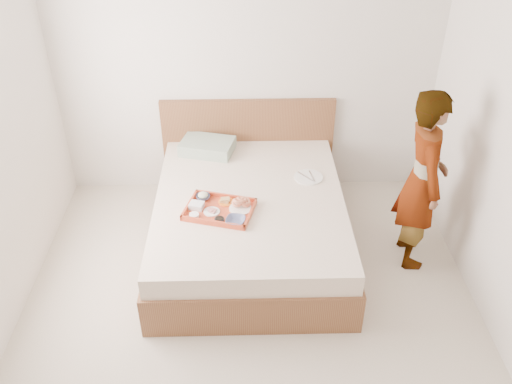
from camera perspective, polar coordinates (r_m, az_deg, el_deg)
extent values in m
cube|color=beige|center=(4.14, -0.52, -14.66)|extent=(3.50, 4.00, 0.01)
cube|color=silver|center=(5.04, -1.02, 13.28)|extent=(3.50, 0.01, 2.60)
cube|color=brown|center=(4.68, -0.64, -3.19)|extent=(1.65, 2.00, 0.53)
cube|color=brown|center=(5.37, -0.82, 4.94)|extent=(1.65, 0.06, 0.95)
cube|color=#93A293|center=(5.14, -5.08, 4.75)|extent=(0.54, 0.43, 0.11)
cube|color=#CC5C30|center=(4.35, -3.82, -1.82)|extent=(0.61, 0.51, 0.05)
cylinder|color=white|center=(4.36, -1.62, -1.73)|extent=(0.22, 0.22, 0.01)
imported|color=navy|center=(4.22, -2.14, -2.99)|extent=(0.18, 0.18, 0.04)
cylinder|color=black|center=(4.24, -3.82, -2.93)|extent=(0.09, 0.09, 0.03)
cylinder|color=white|center=(4.34, -4.63, -2.06)|extent=(0.16, 0.16, 0.01)
cylinder|color=orange|center=(4.44, -3.13, -1.02)|extent=(0.16, 0.16, 0.01)
imported|color=navy|center=(4.49, -5.52, -0.53)|extent=(0.14, 0.14, 0.04)
cube|color=silver|center=(4.39, -6.20, -1.42)|extent=(0.13, 0.12, 0.05)
cylinder|color=white|center=(4.30, -6.45, -2.44)|extent=(0.09, 0.09, 0.03)
cylinder|color=white|center=(4.78, 5.48, 1.55)|extent=(0.32, 0.32, 0.01)
imported|color=white|center=(4.50, 16.89, 1.15)|extent=(0.38, 0.57, 1.53)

